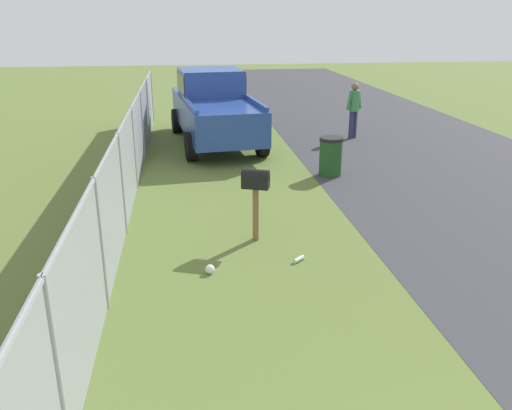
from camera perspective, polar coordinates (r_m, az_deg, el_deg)
The scene contains 7 objects.
mailbox at distance 8.77m, azimuth -0.05°, elevation 2.19°, with size 0.34×0.49×1.24m.
pickup_truck at distance 15.95m, azimuth -4.56°, elevation 10.62°, with size 5.67×2.64×2.09m.
trash_bin at distance 12.72m, azimuth 7.99°, elevation 5.18°, with size 0.56×0.56×0.92m.
pedestrian at distance 16.71m, azimuth 10.44°, elevation 10.33°, with size 0.30×0.54×1.68m.
fence_section at distance 10.57m, azimuth -13.50°, elevation 4.61°, with size 17.96×0.07×1.79m.
litter_bottle_midfield_b at distance 8.35m, azimuth 4.59°, elevation -5.80°, with size 0.07×0.07×0.22m, color #B2D8BF.
litter_bag_near_hydrant at distance 7.97m, azimuth -4.95°, elevation -6.85°, with size 0.14×0.14×0.14m, color silver.
Camera 1 is at (-1.37, 2.23, 3.64)m, focal length 37.39 mm.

